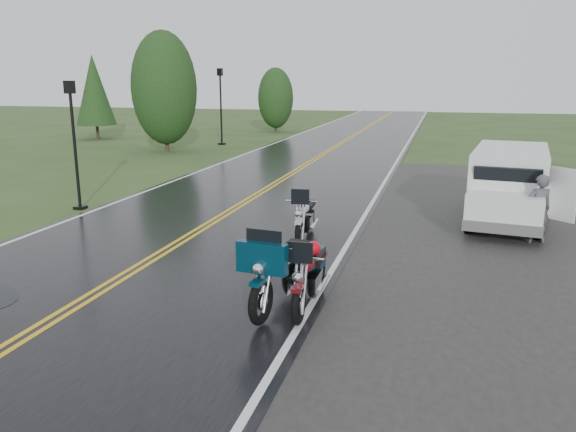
{
  "coord_description": "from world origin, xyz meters",
  "views": [
    {
      "loc": [
        5.73,
        -8.73,
        3.71
      ],
      "look_at": [
        2.8,
        2.0,
        1.0
      ],
      "focal_mm": 35.0,
      "sensor_mm": 36.0,
      "label": 1
    }
  ],
  "objects": [
    {
      "name": "van_white",
      "position": [
        6.53,
        5.37,
        0.99
      ],
      "size": [
        2.54,
        5.23,
        1.97
      ],
      "primitive_type": null,
      "rotation": [
        0.0,
        0.0,
        -0.13
      ],
      "color": "silver",
      "rests_on": "ground"
    },
    {
      "name": "person_at_van",
      "position": [
        7.97,
        4.83,
        0.8
      ],
      "size": [
        0.67,
        0.54,
        1.6
      ],
      "primitive_type": "imported",
      "rotation": [
        0.0,
        0.0,
        3.45
      ],
      "color": "#47474C",
      "rests_on": "ground"
    },
    {
      "name": "ground",
      "position": [
        0.0,
        0.0,
        0.0
      ],
      "size": [
        120.0,
        120.0,
        0.0
      ],
      "primitive_type": "plane",
      "color": "#2D471E",
      "rests_on": "ground"
    },
    {
      "name": "road",
      "position": [
        0.0,
        10.0,
        0.02
      ],
      "size": [
        8.0,
        100.0,
        0.04
      ],
      "primitive_type": "cube",
      "color": "black",
      "rests_on": "ground"
    },
    {
      "name": "tree_left_mid",
      "position": [
        -8.29,
        18.26,
        2.64
      ],
      "size": [
        3.38,
        3.38,
        5.28
      ],
      "primitive_type": null,
      "color": "#1E3D19",
      "rests_on": "ground"
    },
    {
      "name": "motorcycle_red",
      "position": [
        3.79,
        -1.01,
        0.63
      ],
      "size": [
        0.81,
        2.16,
        1.27
      ],
      "primitive_type": null,
      "rotation": [
        0.0,
        0.0,
        0.02
      ],
      "color": "#5B0A11",
      "rests_on": "ground"
    },
    {
      "name": "lamp_post_far_left",
      "position": [
        -6.67,
        21.96,
        2.19
      ],
      "size": [
        0.38,
        0.38,
        4.38
      ],
      "primitive_type": null,
      "color": "black",
      "rests_on": "ground"
    },
    {
      "name": "motorcycle_teal",
      "position": [
        3.23,
        -1.15,
        0.74
      ],
      "size": [
        1.19,
        2.59,
        1.48
      ],
      "primitive_type": null,
      "rotation": [
        0.0,
        0.0,
        -0.11
      ],
      "color": "#052A3B",
      "rests_on": "ground"
    },
    {
      "name": "motorcycle_silver",
      "position": [
        2.83,
        2.82,
        0.65
      ],
      "size": [
        0.98,
        2.27,
        1.31
      ],
      "primitive_type": null,
      "rotation": [
        0.0,
        0.0,
        0.08
      ],
      "color": "#B2B5BA",
      "rests_on": "ground"
    },
    {
      "name": "lamp_post_near_left",
      "position": [
        -4.42,
        5.18,
        1.86
      ],
      "size": [
        0.32,
        0.32,
        3.73
      ],
      "primitive_type": null,
      "color": "black",
      "rests_on": "ground"
    },
    {
      "name": "tree_left_far",
      "position": [
        -5.96,
        30.69,
        1.95
      ],
      "size": [
        2.53,
        2.53,
        3.89
      ],
      "primitive_type": null,
      "color": "#1E3D19",
      "rests_on": "ground"
    },
    {
      "name": "pine_left_far",
      "position": [
        -15.49,
        22.8,
        2.56
      ],
      "size": [
        2.46,
        2.46,
        5.12
      ],
      "primitive_type": null,
      "color": "#1E3D19",
      "rests_on": "ground"
    }
  ]
}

